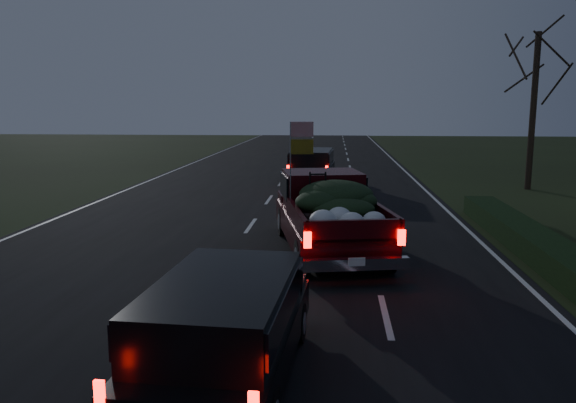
# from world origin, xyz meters

# --- Properties ---
(ground) EXTENTS (120.00, 120.00, 0.00)m
(ground) POSITION_xyz_m (0.00, 0.00, 0.00)
(ground) COLOR black
(ground) RESTS_ON ground
(road_asphalt) EXTENTS (14.00, 120.00, 0.02)m
(road_asphalt) POSITION_xyz_m (0.00, 0.00, 0.01)
(road_asphalt) COLOR black
(road_asphalt) RESTS_ON ground
(hedge_row) EXTENTS (1.00, 10.00, 0.60)m
(hedge_row) POSITION_xyz_m (7.80, 3.00, 0.30)
(hedge_row) COLOR black
(hedge_row) RESTS_ON ground
(bare_tree_far) EXTENTS (3.60, 3.60, 7.00)m
(bare_tree_far) POSITION_xyz_m (11.50, 14.00, 5.23)
(bare_tree_far) COLOR black
(bare_tree_far) RESTS_ON ground
(pickup_truck) EXTENTS (3.26, 6.08, 3.03)m
(pickup_truck) POSITION_xyz_m (2.50, 2.11, 1.13)
(pickup_truck) COLOR #38070D
(pickup_truck) RESTS_ON ground
(lead_suv) EXTENTS (2.21, 4.80, 1.35)m
(lead_suv) POSITION_xyz_m (1.53, 15.14, 1.02)
(lead_suv) COLOR black
(lead_suv) RESTS_ON ground
(rear_suv) EXTENTS (2.07, 4.40, 1.24)m
(rear_suv) POSITION_xyz_m (1.19, -5.20, 0.94)
(rear_suv) COLOR black
(rear_suv) RESTS_ON ground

